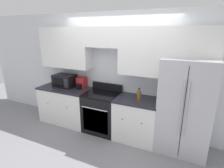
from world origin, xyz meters
TOP-DOWN VIEW (x-y plane):
  - ground_plane at (0.00, 0.00)m, footprint 12.00×12.00m
  - wall_back at (0.01, 0.57)m, footprint 8.00×0.39m
  - lower_cabinets_left at (-1.26, 0.31)m, footprint 1.28×0.64m
  - lower_cabinets_right at (0.55, 0.31)m, footprint 0.88×0.64m
  - oven_range at (-0.25, 0.31)m, footprint 0.75×0.65m
  - refrigerator at (1.43, 0.36)m, footprint 0.90×0.75m
  - microwave at (-1.31, 0.38)m, footprint 0.51×0.35m
  - bottle at (0.60, 0.27)m, footprint 0.08×0.08m
  - coffee_maker at (-0.88, 0.47)m, footprint 0.20×0.27m

SIDE VIEW (x-z plane):
  - ground_plane at x=0.00m, z-range 0.00..0.00m
  - lower_cabinets_left at x=-1.26m, z-range 0.00..0.89m
  - lower_cabinets_right at x=0.55m, z-range 0.00..0.89m
  - oven_range at x=-0.25m, z-range -0.07..0.98m
  - refrigerator at x=1.43m, z-range 0.00..1.77m
  - bottle at x=0.60m, z-range 0.87..1.12m
  - coffee_maker at x=-0.88m, z-range 0.88..1.13m
  - microwave at x=-1.31m, z-range 0.89..1.19m
  - wall_back at x=0.01m, z-range 0.25..2.85m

